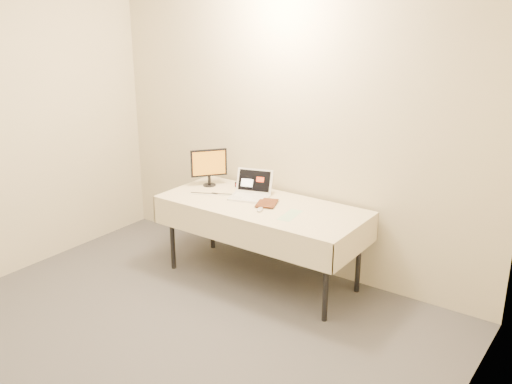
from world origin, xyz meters
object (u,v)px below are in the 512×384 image
Objects in this scene: monitor at (209,165)px; laptop at (251,191)px; table at (262,211)px; book at (258,192)px.

laptop is at bearing -54.22° from monitor.
laptop is (-0.20, 0.12, 0.12)m from table.
book is at bearing -64.47° from monitor.
table is at bearing -62.62° from monitor.
book is at bearing -56.48° from laptop.
monitor is at bearing 146.51° from book.
table is at bearing -48.00° from laptop.
table is at bearing 6.57° from book.
monitor is (-0.71, 0.14, 0.27)m from table.
book is (0.16, -0.13, 0.06)m from laptop.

